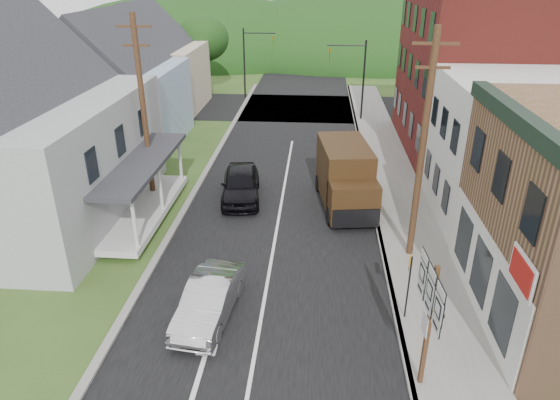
% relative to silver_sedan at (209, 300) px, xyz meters
% --- Properties ---
extents(ground, '(120.00, 120.00, 0.00)m').
position_rel_silver_sedan_xyz_m(ground, '(1.72, 1.02, -0.68)').
color(ground, '#2D4719').
rests_on(ground, ground).
extents(road, '(9.00, 90.00, 0.02)m').
position_rel_silver_sedan_xyz_m(road, '(1.72, 11.02, -0.68)').
color(road, black).
rests_on(road, ground).
extents(cross_road, '(60.00, 9.00, 0.02)m').
position_rel_silver_sedan_xyz_m(cross_road, '(1.72, 28.02, -0.68)').
color(cross_road, black).
rests_on(cross_road, ground).
extents(sidewalk_right, '(2.80, 55.00, 0.15)m').
position_rel_silver_sedan_xyz_m(sidewalk_right, '(7.62, 9.02, -0.61)').
color(sidewalk_right, slate).
rests_on(sidewalk_right, ground).
extents(curb_right, '(0.20, 55.00, 0.15)m').
position_rel_silver_sedan_xyz_m(curb_right, '(6.27, 9.02, -0.61)').
color(curb_right, slate).
rests_on(curb_right, ground).
extents(curb_left, '(0.30, 55.00, 0.12)m').
position_rel_silver_sedan_xyz_m(curb_left, '(-2.93, 9.02, -0.62)').
color(curb_left, slate).
rests_on(curb_left, ground).
extents(storefront_white, '(8.00, 7.00, 6.50)m').
position_rel_silver_sedan_xyz_m(storefront_white, '(13.02, 8.52, 2.57)').
color(storefront_white, silver).
rests_on(storefront_white, ground).
extents(storefront_red, '(8.00, 12.00, 10.00)m').
position_rel_silver_sedan_xyz_m(storefront_red, '(13.02, 18.02, 4.32)').
color(storefront_red, maroon).
rests_on(storefront_red, ground).
extents(house_gray, '(10.20, 12.24, 8.35)m').
position_rel_silver_sedan_xyz_m(house_gray, '(-10.28, 7.02, 3.55)').
color(house_gray, '#97999C').
rests_on(house_gray, ground).
extents(house_blue, '(7.14, 8.16, 7.28)m').
position_rel_silver_sedan_xyz_m(house_blue, '(-9.28, 18.02, 3.01)').
color(house_blue, '#9DB3D6').
rests_on(house_blue, ground).
extents(house_cream, '(7.14, 8.16, 7.28)m').
position_rel_silver_sedan_xyz_m(house_cream, '(-9.78, 27.02, 3.01)').
color(house_cream, '#C3B297').
rests_on(house_cream, ground).
extents(utility_pole_right, '(1.60, 0.26, 9.00)m').
position_rel_silver_sedan_xyz_m(utility_pole_right, '(7.32, 4.52, 3.98)').
color(utility_pole_right, '#472D19').
rests_on(utility_pole_right, ground).
extents(utility_pole_left, '(1.60, 0.26, 9.00)m').
position_rel_silver_sedan_xyz_m(utility_pole_left, '(-4.78, 9.02, 3.98)').
color(utility_pole_left, '#472D19').
rests_on(utility_pole_left, ground).
extents(traffic_signal_right, '(2.87, 0.20, 6.00)m').
position_rel_silver_sedan_xyz_m(traffic_signal_right, '(6.02, 24.52, 3.08)').
color(traffic_signal_right, black).
rests_on(traffic_signal_right, ground).
extents(traffic_signal_left, '(2.87, 0.20, 6.00)m').
position_rel_silver_sedan_xyz_m(traffic_signal_left, '(-2.58, 31.52, 3.08)').
color(traffic_signal_left, black).
rests_on(traffic_signal_left, ground).
extents(tree_left_c, '(5.80, 5.80, 8.41)m').
position_rel_silver_sedan_xyz_m(tree_left_c, '(-17.28, 21.02, 5.26)').
color(tree_left_c, '#382616').
rests_on(tree_left_c, ground).
extents(tree_left_d, '(4.80, 4.80, 6.94)m').
position_rel_silver_sedan_xyz_m(tree_left_d, '(-7.28, 33.02, 4.20)').
color(tree_left_d, '#382616').
rests_on(tree_left_d, ground).
extents(forested_ridge, '(90.00, 30.00, 16.00)m').
position_rel_silver_sedan_xyz_m(forested_ridge, '(1.72, 56.02, -0.68)').
color(forested_ridge, '#173710').
rests_on(forested_ridge, ground).
extents(silver_sedan, '(1.90, 4.27, 1.36)m').
position_rel_silver_sedan_xyz_m(silver_sedan, '(0.00, 0.00, 0.00)').
color(silver_sedan, '#BCBBC0').
rests_on(silver_sedan, ground).
extents(dark_sedan, '(2.41, 4.86, 1.59)m').
position_rel_silver_sedan_xyz_m(dark_sedan, '(-0.37, 9.53, 0.11)').
color(dark_sedan, black).
rests_on(dark_sedan, ground).
extents(delivery_van, '(2.91, 5.70, 3.05)m').
position_rel_silver_sedan_xyz_m(delivery_van, '(4.84, 9.09, 0.86)').
color(delivery_van, '#311E0D').
rests_on(delivery_van, ground).
extents(route_sign_cluster, '(0.26, 2.19, 3.83)m').
position_rel_silver_sedan_xyz_m(route_sign_cluster, '(6.47, -2.58, 1.95)').
color(route_sign_cluster, '#472D19').
rests_on(route_sign_cluster, sidewalk_right).
extents(warning_sign, '(0.19, 0.66, 2.47)m').
position_rel_silver_sedan_xyz_m(warning_sign, '(6.50, 0.33, 1.05)').
color(warning_sign, black).
rests_on(warning_sign, sidewalk_right).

